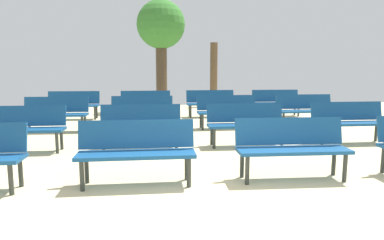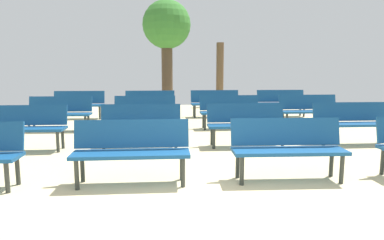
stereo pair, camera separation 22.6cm
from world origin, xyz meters
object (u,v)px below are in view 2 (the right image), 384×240
at_px(bench_r1_c3, 352,120).
at_px(tree_0, 167,28).
at_px(bench_r3_c1, 150,102).
at_px(bench_r0_c2, 288,145).
at_px(bench_r1_c2, 246,122).
at_px(bench_r1_c1, 141,123).
at_px(bench_r2_c2, 230,109).
at_px(bench_r3_c2, 215,102).
at_px(bench_r3_c3, 281,101).
at_px(bench_r2_c3, 309,109).
at_px(bench_r2_c0, 60,111).
at_px(bench_r2_c1, 145,110).
at_px(bench_r0_c1, 132,147).
at_px(bench_r3_c0, 79,103).
at_px(bench_r1_c0, 24,125).
at_px(tree_1, 220,74).

bearing_deg(bench_r1_c3, tree_0, 120.17).
bearing_deg(bench_r3_c1, tree_0, 75.30).
height_order(bench_r0_c2, bench_r1_c2, same).
height_order(bench_r1_c3, tree_0, tree_0).
xyz_separation_m(bench_r1_c1, bench_r2_c2, (2.26, 2.14, 0.00)).
relative_size(bench_r3_c2, bench_r3_c3, 0.99).
relative_size(bench_r2_c2, bench_r2_c3, 1.00).
distance_m(bench_r0_c2, bench_r1_c1, 3.11).
bearing_deg(bench_r1_c1, bench_r2_c0, 136.96).
bearing_deg(bench_r1_c2, bench_r2_c3, 44.61).
bearing_deg(bench_r2_c1, bench_r0_c1, -87.96).
distance_m(bench_r0_c1, bench_r1_c1, 2.15).
bearing_deg(bench_r1_c1, tree_0, 86.32).
height_order(bench_r3_c0, bench_r3_c1, same).
distance_m(bench_r3_c0, bench_r3_c2, 4.42).
xyz_separation_m(bench_r1_c0, bench_r1_c2, (4.42, -0.02, 0.00)).
bearing_deg(bench_r3_c1, bench_r3_c3, -0.95).
xyz_separation_m(tree_0, tree_1, (2.29, 1.14, -1.79)).
xyz_separation_m(bench_r3_c1, bench_r3_c2, (2.14, 0.02, 0.00)).
relative_size(bench_r1_c0, bench_r2_c0, 1.00).
bearing_deg(bench_r2_c2, bench_r0_c2, -90.83).
bearing_deg(bench_r2_c1, bench_r1_c2, -43.13).
distance_m(bench_r3_c0, bench_r3_c3, 6.66).
distance_m(bench_r1_c1, tree_0, 7.28).
relative_size(bench_r1_c0, bench_r1_c3, 1.00).
height_order(bench_r2_c1, bench_r2_c3, same).
bearing_deg(bench_r2_c2, bench_r2_c0, 179.15).
distance_m(bench_r2_c2, bench_r3_c3, 3.09).
height_order(bench_r0_c1, bench_r1_c3, same).
bearing_deg(bench_r3_c2, bench_r1_c1, -116.55).
relative_size(bench_r2_c0, bench_r2_c2, 1.01).
height_order(bench_r1_c1, bench_r3_c3, same).
distance_m(bench_r2_c0, tree_1, 7.74).
relative_size(bench_r2_c0, bench_r2_c3, 1.01).
height_order(bench_r2_c1, bench_r3_c1, same).
relative_size(bench_r1_c1, bench_r1_c2, 1.00).
bearing_deg(bench_r2_c1, tree_0, 83.41).
bearing_deg(bench_r0_c1, bench_r2_c3, 44.86).
height_order(bench_r1_c1, bench_r1_c3, same).
xyz_separation_m(bench_r1_c2, tree_1, (0.84, 7.89, 0.84)).
relative_size(bench_r2_c3, bench_r3_c2, 1.00).
relative_size(bench_r3_c0, tree_1, 0.60).
xyz_separation_m(bench_r1_c0, bench_r3_c1, (2.34, 4.35, 0.00)).
bearing_deg(bench_r0_c2, bench_r3_c3, 73.39).
distance_m(bench_r1_c0, bench_r2_c1, 3.12).
height_order(bench_r2_c3, bench_r3_c0, same).
distance_m(bench_r1_c1, bench_r3_c3, 6.20).
bearing_deg(bench_r1_c0, bench_r3_c2, 45.44).
bearing_deg(bench_r2_c1, bench_r3_c0, 136.81).
distance_m(bench_r2_c2, bench_r2_c3, 2.20).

